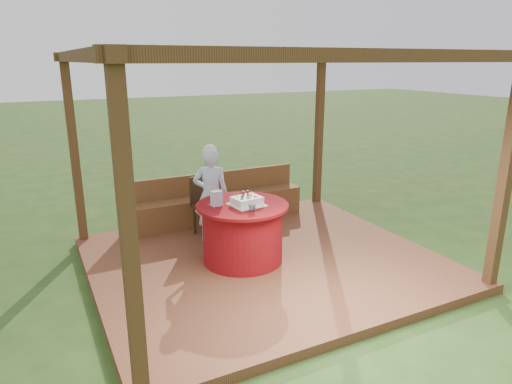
# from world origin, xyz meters

# --- Properties ---
(ground) EXTENTS (60.00, 60.00, 0.00)m
(ground) POSITION_xyz_m (0.00, 0.00, 0.00)
(ground) COLOR #264316
(ground) RESTS_ON ground
(deck) EXTENTS (4.50, 4.00, 0.12)m
(deck) POSITION_xyz_m (0.00, 0.00, 0.06)
(deck) COLOR brown
(deck) RESTS_ON ground
(pergola) EXTENTS (4.50, 4.00, 2.72)m
(pergola) POSITION_xyz_m (0.00, 0.00, 2.41)
(pergola) COLOR brown
(pergola) RESTS_ON deck
(bench) EXTENTS (3.00, 0.42, 0.80)m
(bench) POSITION_xyz_m (0.00, 1.72, 0.38)
(bench) COLOR brown
(bench) RESTS_ON deck
(table) EXTENTS (1.22, 1.22, 0.80)m
(table) POSITION_xyz_m (-0.29, 0.07, 0.53)
(table) COLOR maroon
(table) RESTS_ON deck
(chair) EXTENTS (0.51, 0.51, 0.91)m
(chair) POSITION_xyz_m (-0.35, 1.21, 0.63)
(chair) COLOR #321F0F
(chair) RESTS_ON deck
(elderly_woman) EXTENTS (0.61, 0.51, 1.46)m
(elderly_woman) POSITION_xyz_m (-0.40, 0.93, 0.85)
(elderly_woman) COLOR #A0C6ED
(elderly_woman) RESTS_ON deck
(birthday_cake) EXTENTS (0.45, 0.45, 0.18)m
(birthday_cake) POSITION_xyz_m (-0.26, 0.01, 0.98)
(birthday_cake) COLOR white
(birthday_cake) RESTS_ON table
(gift_bag) EXTENTS (0.14, 0.09, 0.20)m
(gift_bag) POSITION_xyz_m (-0.62, 0.15, 1.02)
(gift_bag) COLOR #EC99C8
(gift_bag) RESTS_ON table
(drinking_glass) EXTENTS (0.10, 0.10, 0.09)m
(drinking_glass) POSITION_xyz_m (-0.32, -0.27, 0.97)
(drinking_glass) COLOR white
(drinking_glass) RESTS_ON table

